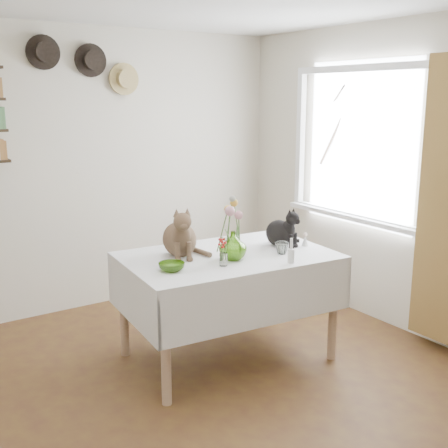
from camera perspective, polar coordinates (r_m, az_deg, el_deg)
room at (r=3.13m, az=-0.50°, el=0.79°), size 4.08×4.58×2.58m
window at (r=4.98m, az=13.49°, el=6.68°), size 0.12×1.52×1.32m
curtain at (r=4.40m, az=21.56°, el=2.10°), size 0.12×0.38×2.10m
dining_table at (r=4.09m, az=0.38°, el=-5.75°), size 1.56×1.08×0.79m
tabby_cat at (r=3.97m, az=-4.56°, el=-0.63°), size 0.34×0.38×0.37m
black_cat at (r=4.25m, az=5.65°, el=-0.22°), size 0.28×0.31×0.30m
flower_vase at (r=3.88m, az=0.91°, el=-2.20°), size 0.26×0.26×0.20m
green_bowl at (r=3.67m, az=-5.34°, el=-4.35°), size 0.23×0.23×0.05m
drinking_glass at (r=4.05m, az=5.89°, el=-2.43°), size 0.11×0.11×0.09m
candlestick at (r=3.85m, az=6.83°, el=-3.11°), size 0.05×0.05×0.17m
berry_jar at (r=3.74m, az=-0.06°, el=-2.82°), size 0.06×0.06×0.22m
porcelain_figurine at (r=4.30m, az=8.23°, el=-1.62°), size 0.05×0.05×0.10m
flower_bouquet at (r=3.84m, az=0.79°, el=1.33°), size 0.17×0.12×0.39m
wall_hats at (r=5.07m, az=-13.65°, el=15.50°), size 0.98×0.09×0.48m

